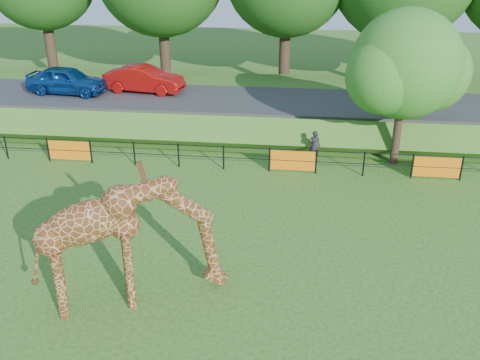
{
  "coord_description": "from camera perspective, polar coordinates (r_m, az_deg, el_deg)",
  "views": [
    {
      "loc": [
        3.22,
        -13.21,
        9.54
      ],
      "look_at": [
        1.34,
        2.73,
        2.0
      ],
      "focal_mm": 40.0,
      "sensor_mm": 36.0,
      "label": 1
    }
  ],
  "objects": [
    {
      "name": "giraffe",
      "position": [
        14.82,
        -11.48,
        -6.56
      ],
      "size": [
        5.2,
        2.93,
        3.74
      ],
      "primitive_type": null,
      "rotation": [
        0.0,
        0.0,
        0.4
      ],
      "color": "#572D11",
      "rests_on": "ground"
    },
    {
      "name": "ground",
      "position": [
        16.61,
        -5.79,
        -10.03
      ],
      "size": [
        90.0,
        90.0,
        0.0
      ],
      "primitive_type": "plane",
      "color": "#285916",
      "rests_on": "ground"
    },
    {
      "name": "visitor",
      "position": [
        24.26,
        7.92,
        3.61
      ],
      "size": [
        0.54,
        0.37,
        1.45
      ],
      "primitive_type": "imported",
      "rotation": [
        0.0,
        0.0,
        3.18
      ],
      "color": "black",
      "rests_on": "ground"
    },
    {
      "name": "car_red",
      "position": [
        30.17,
        -10.18,
        10.56
      ],
      "size": [
        4.48,
        2.03,
        1.43
      ],
      "primitive_type": "imported",
      "rotation": [
        0.0,
        0.0,
        1.45
      ],
      "color": "#B7100D",
      "rests_on": "road"
    },
    {
      "name": "perimeter_fence",
      "position": [
        23.26,
        -1.77,
        2.42
      ],
      "size": [
        28.07,
        0.1,
        1.1
      ],
      "primitive_type": null,
      "color": "black",
      "rests_on": "ground"
    },
    {
      "name": "road",
      "position": [
        28.6,
        -0.03,
        8.54
      ],
      "size": [
        40.0,
        5.0,
        0.12
      ],
      "primitive_type": "cube",
      "color": "#333335",
      "rests_on": "embankment"
    },
    {
      "name": "embankment",
      "position": [
        30.23,
        0.31,
        8.06
      ],
      "size": [
        40.0,
        9.0,
        1.3
      ],
      "primitive_type": "cube",
      "color": "#285916",
      "rests_on": "ground"
    },
    {
      "name": "car_blue",
      "position": [
        30.83,
        -17.97,
        10.1
      ],
      "size": [
        4.49,
        2.16,
        1.48
      ],
      "primitive_type": "imported",
      "rotation": [
        0.0,
        0.0,
        1.47
      ],
      "color": "#124295",
      "rests_on": "road"
    },
    {
      "name": "tree_east",
      "position": [
        23.85,
        17.46,
        11.29
      ],
      "size": [
        5.4,
        4.71,
        6.76
      ],
      "color": "#2E2115",
      "rests_on": "ground"
    }
  ]
}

